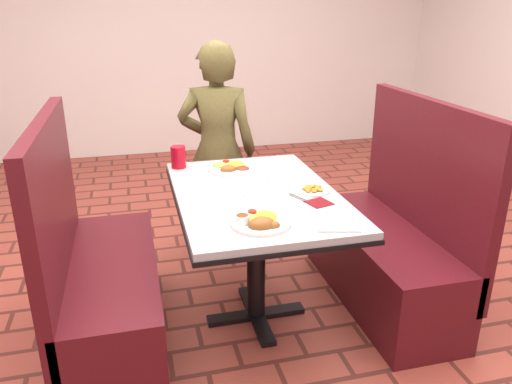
% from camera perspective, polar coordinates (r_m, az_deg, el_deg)
% --- Properties ---
extents(dining_table, '(0.81, 1.21, 0.75)m').
position_cam_1_polar(dining_table, '(2.57, 0.00, -2.00)').
color(dining_table, '#B2B4B7').
rests_on(dining_table, ground).
extents(booth_bench_left, '(0.47, 1.20, 1.17)m').
position_cam_1_polar(booth_bench_left, '(2.66, -17.19, -10.03)').
color(booth_bench_left, '#55131A').
rests_on(booth_bench_left, ground).
extents(booth_bench_right, '(0.47, 1.20, 1.17)m').
position_cam_1_polar(booth_bench_right, '(2.99, 15.09, -6.23)').
color(booth_bench_right, '#55131A').
rests_on(booth_bench_right, ground).
extents(diner_person, '(0.60, 0.48, 1.44)m').
position_cam_1_polar(diner_person, '(3.37, -4.40, 4.70)').
color(diner_person, brown).
rests_on(diner_person, ground).
extents(near_dinner_plate, '(0.27, 0.27, 0.08)m').
position_cam_1_polar(near_dinner_plate, '(2.15, 0.42, -3.05)').
color(near_dinner_plate, white).
rests_on(near_dinner_plate, dining_table).
extents(far_dinner_plate, '(0.27, 0.27, 0.07)m').
position_cam_1_polar(far_dinner_plate, '(2.88, -2.81, 3.02)').
color(far_dinner_plate, white).
rests_on(far_dinner_plate, dining_table).
extents(plantain_plate, '(0.18, 0.18, 0.03)m').
position_cam_1_polar(plantain_plate, '(2.55, 6.42, 0.27)').
color(plantain_plate, white).
rests_on(plantain_plate, dining_table).
extents(maroon_napkin, '(0.14, 0.14, 0.00)m').
position_cam_1_polar(maroon_napkin, '(2.42, 7.20, -1.22)').
color(maroon_napkin, '#610E13').
rests_on(maroon_napkin, dining_table).
extents(spoon_utensil, '(0.07, 0.13, 0.00)m').
position_cam_1_polar(spoon_utensil, '(2.46, 4.92, -0.64)').
color(spoon_utensil, silver).
rests_on(spoon_utensil, dining_table).
extents(red_tumbler, '(0.09, 0.09, 0.13)m').
position_cam_1_polar(red_tumbler, '(2.94, -8.87, 3.97)').
color(red_tumbler, '#B80C1D').
rests_on(red_tumbler, dining_table).
extents(paper_napkin, '(0.21, 0.18, 0.01)m').
position_cam_1_polar(paper_napkin, '(2.18, 9.28, -3.77)').
color(paper_napkin, white).
rests_on(paper_napkin, dining_table).
extents(knife_utensil, '(0.01, 0.16, 0.00)m').
position_cam_1_polar(knife_utensil, '(2.20, 0.07, -3.06)').
color(knife_utensil, silver).
rests_on(knife_utensil, dining_table).
extents(fork_utensil, '(0.03, 0.15, 0.00)m').
position_cam_1_polar(fork_utensil, '(2.15, 1.24, -3.66)').
color(fork_utensil, silver).
rests_on(fork_utensil, dining_table).
extents(lettuce_shreds, '(0.28, 0.32, 0.00)m').
position_cam_1_polar(lettuce_shreds, '(2.60, 0.53, 0.55)').
color(lettuce_shreds, '#7CB94A').
rests_on(lettuce_shreds, dining_table).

